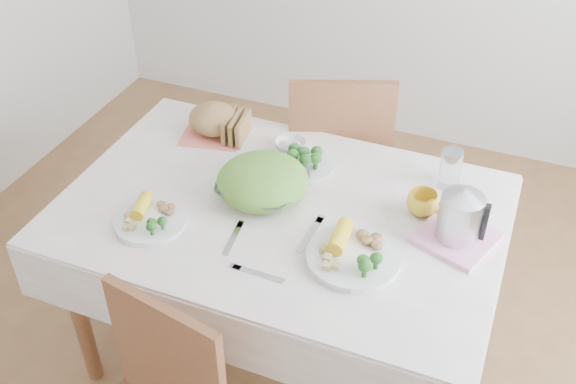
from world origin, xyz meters
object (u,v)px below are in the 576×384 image
at_px(salad_bowl, 263,187).
at_px(dinner_plate_left, 151,221).
at_px(yellow_mug, 422,203).
at_px(electric_kettle, 461,211).
at_px(dining_table, 281,286).
at_px(dinner_plate_right, 354,258).
at_px(chair_far, 336,162).

bearing_deg(salad_bowl, dinner_plate_left, -135.91).
xyz_separation_m(yellow_mug, electric_kettle, (0.13, -0.09, 0.08)).
distance_m(salad_bowl, dinner_plate_left, 0.40).
xyz_separation_m(dining_table, salad_bowl, (-0.08, 0.04, 0.42)).
bearing_deg(salad_bowl, electric_kettle, 2.00).
bearing_deg(electric_kettle, dinner_plate_right, -119.56).
distance_m(dining_table, dinner_plate_left, 0.59).
bearing_deg(dinner_plate_left, electric_kettle, 17.46).
distance_m(dining_table, yellow_mug, 0.64).
relative_size(dinner_plate_right, yellow_mug, 2.83).
xyz_separation_m(chair_far, electric_kettle, (0.62, -0.67, 0.42)).
bearing_deg(electric_kettle, dinner_plate_left, -140.02).
bearing_deg(chair_far, dinner_plate_right, 90.49).
relative_size(chair_far, dinner_plate_left, 4.03).
distance_m(salad_bowl, dinner_plate_right, 0.44).
bearing_deg(chair_far, dining_table, 71.78).
bearing_deg(dinner_plate_right, dining_table, 153.29).
relative_size(chair_far, yellow_mug, 9.32).
bearing_deg(yellow_mug, dinner_plate_right, -114.99).
height_order(dining_table, dinner_plate_right, dinner_plate_right).
bearing_deg(electric_kettle, yellow_mug, 168.46).
bearing_deg(salad_bowl, dinner_plate_right, -26.22).
distance_m(chair_far, dinner_plate_left, 1.07).
bearing_deg(chair_far, dinner_plate_left, 50.25).
bearing_deg(yellow_mug, dinner_plate_left, -154.51).
relative_size(yellow_mug, electric_kettle, 0.54).
xyz_separation_m(salad_bowl, dinner_plate_right, (0.39, -0.19, -0.03)).
bearing_deg(dining_table, dinner_plate_right, -26.71).
bearing_deg(dinner_plate_right, salad_bowl, 153.78).
xyz_separation_m(dining_table, dinner_plate_left, (-0.37, -0.24, 0.40)).
relative_size(chair_far, salad_bowl, 3.26).
height_order(chair_far, dinner_plate_left, chair_far).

